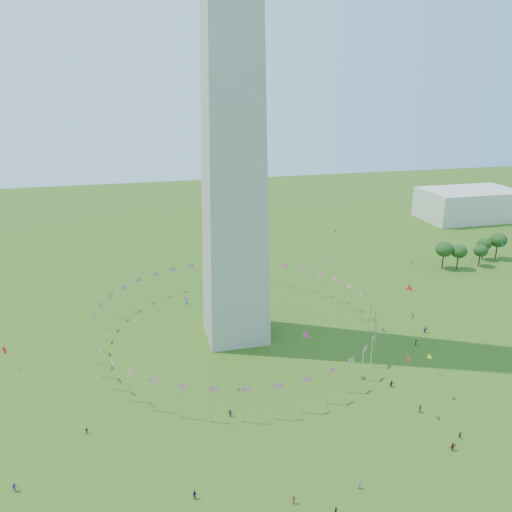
% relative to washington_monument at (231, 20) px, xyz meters
% --- Properties ---
extents(ground, '(600.00, 600.00, 0.00)m').
position_rel_washington_monument_xyz_m(ground, '(0.00, -50.00, -84.50)').
color(ground, '#2F5012').
rests_on(ground, ground).
extents(washington_monument, '(16.80, 16.80, 169.00)m').
position_rel_washington_monument_xyz_m(washington_monument, '(0.00, 0.00, 0.00)').
color(washington_monument, '#ACA699').
rests_on(washington_monument, ground).
extents(flag_ring, '(80.24, 80.24, 9.00)m').
position_rel_washington_monument_xyz_m(flag_ring, '(-0.00, 0.00, -80.00)').
color(flag_ring, silver).
rests_on(flag_ring, ground).
extents(gov_building_east_a, '(50.00, 30.00, 16.00)m').
position_rel_washington_monument_xyz_m(gov_building_east_a, '(150.00, 100.00, -76.50)').
color(gov_building_east_a, beige).
rests_on(gov_building_east_a, ground).
extents(crowd, '(107.79, 73.75, 1.87)m').
position_rel_washington_monument_xyz_m(crowd, '(17.60, -50.01, -83.64)').
color(crowd, '#591714').
rests_on(crowd, ground).
extents(kites_aloft, '(127.99, 72.24, 36.48)m').
position_rel_washington_monument_xyz_m(kites_aloft, '(19.33, -30.20, -64.69)').
color(kites_aloft, '#CC2699').
rests_on(kites_aloft, ground).
extents(tree_line_east, '(53.97, 15.47, 11.13)m').
position_rel_washington_monument_xyz_m(tree_line_east, '(113.92, 35.52, -79.44)').
color(tree_line_east, '#28511B').
rests_on(tree_line_east, ground).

